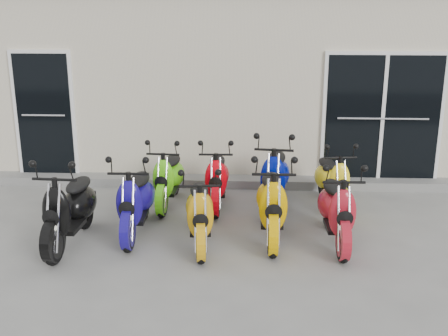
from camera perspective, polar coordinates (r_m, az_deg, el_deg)
The scene contains 14 objects.
ground at distance 7.92m, azimuth -0.22°, elevation -6.46°, with size 80.00×80.00×0.00m, color gray.
building at distance 12.56m, azimuth 1.05°, elevation 9.82°, with size 14.00×6.00×3.20m, color beige.
front_step at distance 9.78m, azimuth 0.41°, elevation -1.38°, with size 14.00×0.40×0.15m, color gray.
door_left at distance 10.26m, azimuth -17.77°, elevation 5.52°, with size 1.07×0.08×2.22m, color black.
door_right at distance 9.87m, azimuth 15.80°, elevation 5.26°, with size 2.02×0.08×2.22m, color black.
scooter_front_black at distance 7.56m, azimuth -15.50°, elevation -3.05°, with size 0.63×1.73×1.28m, color black, non-canonical shape.
scooter_front_blue at distance 7.71m, azimuth -9.01°, elevation -2.42°, with size 0.61×1.67×1.23m, color navy, non-canonical shape.
scooter_front_orange_a at distance 7.30m, azimuth -2.48°, elevation -3.62°, with size 0.57×1.58×1.16m, color orange, non-canonical shape.
scooter_front_orange_b at distance 7.50m, azimuth 4.91°, elevation -2.63°, with size 0.63×1.73×1.28m, color #E4A800, non-canonical shape.
scooter_front_red at distance 7.48m, azimuth 11.42°, elevation -3.25°, with size 0.60×1.64×1.21m, color #AE1826, non-canonical shape.
scooter_back_green at distance 8.76m, azimuth -5.68°, elevation -0.22°, with size 0.57×1.55×1.15m, color #5CDB13, non-canonical shape.
scooter_back_red at distance 8.68m, azimuth -0.75°, elevation -0.27°, with size 0.57×1.57×1.16m, color red, non-canonical shape.
scooter_back_blue at distance 8.55m, azimuth 5.21°, elevation -0.08°, with size 0.64×1.77×1.31m, color #020E85, non-canonical shape.
scooter_back_yellow at distance 8.79m, azimuth 10.99°, elevation -0.51°, with size 0.55×1.51×1.12m, color yellow, non-canonical shape.
Camera 1 is at (0.39, -7.26, 3.13)m, focal length 45.00 mm.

